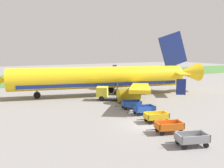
# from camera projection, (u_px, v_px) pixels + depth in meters

# --- Properties ---
(ground_plane) EXTENTS (220.00, 220.00, 0.00)m
(ground_plane) POSITION_uv_depth(u_px,v_px,m) (145.00, 124.00, 24.87)
(ground_plane) COLOR gray
(grass_strip) EXTENTS (220.00, 28.00, 0.06)m
(grass_strip) POSITION_uv_depth(u_px,v_px,m) (41.00, 78.00, 66.64)
(grass_strip) COLOR #477A38
(grass_strip) RESTS_ON ground
(airplane) EXTENTS (37.21, 30.15, 11.34)m
(airplane) POSITION_uv_depth(u_px,v_px,m) (106.00, 78.00, 40.95)
(airplane) COLOR yellow
(airplane) RESTS_ON ground
(baggage_cart_nearest) EXTENTS (3.60, 2.13, 1.07)m
(baggage_cart_nearest) POSITION_uv_depth(u_px,v_px,m) (192.00, 139.00, 19.13)
(baggage_cart_nearest) COLOR gray
(baggage_cart_nearest) RESTS_ON ground
(baggage_cart_second_in_row) EXTENTS (3.61, 2.05, 1.07)m
(baggage_cart_second_in_row) POSITION_uv_depth(u_px,v_px,m) (169.00, 127.00, 22.21)
(baggage_cart_second_in_row) COLOR orange
(baggage_cart_second_in_row) RESTS_ON ground
(baggage_cart_third_in_row) EXTENTS (3.62, 1.95, 1.07)m
(baggage_cart_third_in_row) POSITION_uv_depth(u_px,v_px,m) (156.00, 117.00, 25.55)
(baggage_cart_third_in_row) COLOR gold
(baggage_cart_third_in_row) RESTS_ON ground
(baggage_cart_fourth_in_row) EXTENTS (3.63, 1.87, 1.07)m
(baggage_cart_fourth_in_row) POSITION_uv_depth(u_px,v_px,m) (144.00, 110.00, 28.72)
(baggage_cart_fourth_in_row) COLOR #234CB2
(baggage_cart_fourth_in_row) RESTS_ON ground
(baggage_cart_far_end) EXTENTS (3.62, 2.02, 1.07)m
(baggage_cart_far_end) POSITION_uv_depth(u_px,v_px,m) (131.00, 104.00, 31.63)
(baggage_cart_far_end) COLOR #234CB2
(baggage_cart_far_end) RESTS_ON ground
(service_truck_beside_carts) EXTENTS (4.68, 4.04, 2.10)m
(service_truck_beside_carts) POSITION_uv_depth(u_px,v_px,m) (105.00, 93.00, 37.00)
(service_truck_beside_carts) COLOR slate
(service_truck_beside_carts) RESTS_ON ground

